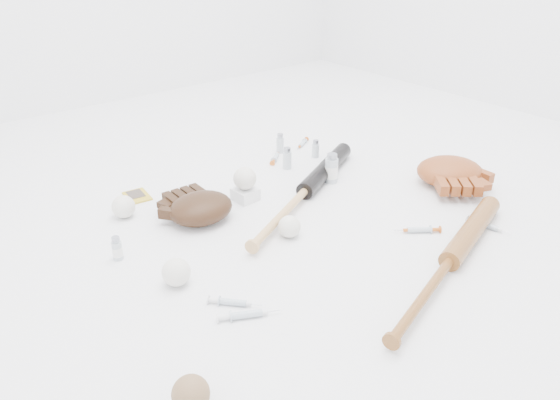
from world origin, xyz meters
TOP-DOWN VIEW (x-y plane):
  - bat_dark at (0.11, 0.09)m, footprint 0.75×0.40m
  - bat_wood at (0.13, -0.45)m, footprint 0.77×0.28m
  - glove_dark at (-0.23, 0.18)m, footprint 0.24×0.24m
  - glove_tan at (0.56, -0.14)m, footprint 0.37×0.37m
  - trading_card at (-0.31, 0.45)m, footprint 0.08×0.11m
  - pedestal at (-0.05, 0.21)m, footprint 0.08×0.08m
  - baseball_on_pedestal at (-0.05, 0.21)m, footprint 0.07×0.07m
  - baseball_left at (-0.45, -0.06)m, footprint 0.07×0.07m
  - baseball_upper at (-0.40, 0.35)m, footprint 0.07×0.07m
  - baseball_mid at (-0.09, -0.06)m, footprint 0.06×0.06m
  - baseball_aged at (-0.63, -0.42)m, footprint 0.07×0.07m
  - syringe_0 at (-0.39, -0.21)m, footprint 0.11×0.12m
  - syringe_1 at (0.22, -0.28)m, footprint 0.14×0.11m
  - syringe_2 at (0.24, 0.41)m, footprint 0.13×0.11m
  - syringe_3 at (0.40, -0.39)m, footprint 0.05×0.15m
  - syringe_4 at (0.41, 0.45)m, footprint 0.12×0.08m
  - syringe_5 at (-0.39, -0.27)m, footprint 0.15×0.10m
  - vial_0 at (0.29, 0.45)m, footprint 0.03×0.03m
  - vial_1 at (0.37, 0.33)m, footprint 0.03×0.03m
  - vial_2 at (0.22, 0.32)m, footprint 0.03×0.03m
  - vial_3 at (0.26, 0.13)m, footprint 0.04×0.04m
  - vial_4 at (-0.52, 0.14)m, footprint 0.03×0.03m

SIDE VIEW (x-z plane):
  - trading_card at x=-0.31m, z-range 0.00..0.01m
  - syringe_4 at x=0.41m, z-range 0.00..0.02m
  - syringe_2 at x=0.24m, z-range 0.00..0.02m
  - syringe_0 at x=-0.39m, z-range 0.00..0.02m
  - syringe_3 at x=0.40m, z-range 0.00..0.02m
  - syringe_1 at x=0.22m, z-range 0.00..0.02m
  - syringe_5 at x=-0.39m, z-range 0.00..0.02m
  - pedestal at x=-0.05m, z-range 0.00..0.04m
  - bat_wood at x=0.13m, z-range 0.00..0.06m
  - bat_dark at x=0.11m, z-range 0.00..0.06m
  - baseball_mid at x=-0.09m, z-range 0.00..0.06m
  - vial_4 at x=-0.52m, z-range 0.00..0.07m
  - vial_1 at x=0.37m, z-range 0.00..0.07m
  - baseball_upper at x=-0.40m, z-range 0.00..0.07m
  - baseball_left at x=-0.45m, z-range 0.00..0.07m
  - baseball_aged at x=-0.63m, z-range 0.00..0.07m
  - vial_0 at x=0.29m, z-range 0.00..0.08m
  - vial_2 at x=0.22m, z-range 0.00..0.08m
  - glove_dark at x=-0.23m, z-range 0.00..0.09m
  - glove_tan at x=0.56m, z-range 0.00..0.10m
  - vial_3 at x=0.26m, z-range 0.00..0.10m
  - baseball_on_pedestal at x=-0.05m, z-range 0.04..0.11m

